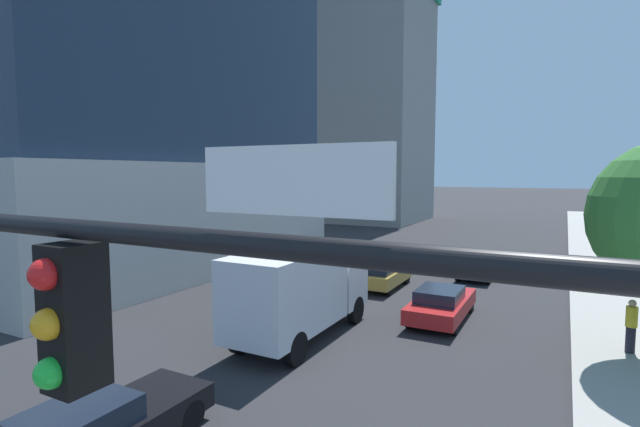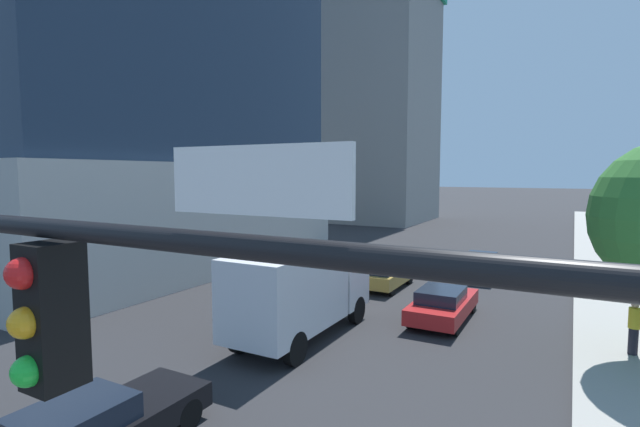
{
  "view_description": "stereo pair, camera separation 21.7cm",
  "coord_description": "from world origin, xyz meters",
  "px_view_note": "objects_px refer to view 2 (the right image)",
  "views": [
    {
      "loc": [
        6.35,
        0.7,
        5.9
      ],
      "look_at": [
        -0.65,
        13.97,
        4.59
      ],
      "focal_mm": 26.17,
      "sensor_mm": 36.0,
      "label": 1
    },
    {
      "loc": [
        6.54,
        0.81,
        5.9
      ],
      "look_at": [
        -0.65,
        13.97,
        4.59
      ],
      "focal_mm": 26.17,
      "sensor_mm": 36.0,
      "label": 2
    }
  ],
  "objects_px": {
    "car_gold": "(384,274)",
    "construction_building": "(378,85)",
    "car_blue": "(481,265)",
    "box_truck": "(298,289)",
    "car_red": "(443,304)",
    "pedestrian_yellow_shirt": "(634,327)",
    "car_black": "(101,425)"
  },
  "relations": [
    {
      "from": "car_gold",
      "to": "construction_building",
      "type": "bearing_deg",
      "value": 112.26
    },
    {
      "from": "car_blue",
      "to": "box_truck",
      "type": "relative_size",
      "value": 0.63
    },
    {
      "from": "car_gold",
      "to": "box_truck",
      "type": "distance_m",
      "value": 8.45
    },
    {
      "from": "construction_building",
      "to": "car_red",
      "type": "height_order",
      "value": "construction_building"
    },
    {
      "from": "car_gold",
      "to": "pedestrian_yellow_shirt",
      "type": "distance_m",
      "value": 11.27
    },
    {
      "from": "car_red",
      "to": "box_truck",
      "type": "relative_size",
      "value": 0.69
    },
    {
      "from": "car_blue",
      "to": "box_truck",
      "type": "xyz_separation_m",
      "value": [
        -3.95,
        -13.23,
        1.1
      ]
    },
    {
      "from": "car_blue",
      "to": "car_gold",
      "type": "distance_m",
      "value": 6.25
    },
    {
      "from": "construction_building",
      "to": "pedestrian_yellow_shirt",
      "type": "height_order",
      "value": "construction_building"
    },
    {
      "from": "construction_building",
      "to": "car_black",
      "type": "xyz_separation_m",
      "value": [
        13.28,
        -48.67,
        -15.88
      ]
    },
    {
      "from": "box_truck",
      "to": "car_blue",
      "type": "bearing_deg",
      "value": 73.37
    },
    {
      "from": "car_blue",
      "to": "car_gold",
      "type": "xyz_separation_m",
      "value": [
        -3.95,
        -4.84,
        0.02
      ]
    },
    {
      "from": "car_black",
      "to": "pedestrian_yellow_shirt",
      "type": "bearing_deg",
      "value": 48.36
    },
    {
      "from": "car_blue",
      "to": "pedestrian_yellow_shirt",
      "type": "xyz_separation_m",
      "value": [
        6.26,
        -9.59,
        0.32
      ]
    },
    {
      "from": "construction_building",
      "to": "box_truck",
      "type": "bearing_deg",
      "value": -71.98
    },
    {
      "from": "car_black",
      "to": "car_red",
      "type": "height_order",
      "value": "car_black"
    },
    {
      "from": "car_blue",
      "to": "pedestrian_yellow_shirt",
      "type": "height_order",
      "value": "pedestrian_yellow_shirt"
    },
    {
      "from": "car_red",
      "to": "car_blue",
      "type": "xyz_separation_m",
      "value": [
        0.0,
        8.64,
        0.03
      ]
    },
    {
      "from": "car_red",
      "to": "box_truck",
      "type": "height_order",
      "value": "box_truck"
    },
    {
      "from": "car_blue",
      "to": "car_gold",
      "type": "height_order",
      "value": "car_gold"
    },
    {
      "from": "car_gold",
      "to": "box_truck",
      "type": "height_order",
      "value": "box_truck"
    },
    {
      "from": "box_truck",
      "to": "car_gold",
      "type": "bearing_deg",
      "value": 90.0
    },
    {
      "from": "construction_building",
      "to": "car_red",
      "type": "distance_m",
      "value": 43.16
    },
    {
      "from": "car_blue",
      "to": "car_gold",
      "type": "relative_size",
      "value": 1.05
    },
    {
      "from": "construction_building",
      "to": "car_gold",
      "type": "distance_m",
      "value": 38.46
    },
    {
      "from": "car_black",
      "to": "car_blue",
      "type": "distance_m",
      "value": 21.44
    },
    {
      "from": "car_red",
      "to": "car_blue",
      "type": "bearing_deg",
      "value": 90.0
    },
    {
      "from": "construction_building",
      "to": "pedestrian_yellow_shirt",
      "type": "bearing_deg",
      "value": -57.71
    },
    {
      "from": "car_gold",
      "to": "pedestrian_yellow_shirt",
      "type": "height_order",
      "value": "pedestrian_yellow_shirt"
    },
    {
      "from": "car_black",
      "to": "box_truck",
      "type": "bearing_deg",
      "value": 90.0
    },
    {
      "from": "pedestrian_yellow_shirt",
      "to": "car_black",
      "type": "bearing_deg",
      "value": -131.64
    },
    {
      "from": "pedestrian_yellow_shirt",
      "to": "car_red",
      "type": "bearing_deg",
      "value": 171.37
    }
  ]
}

